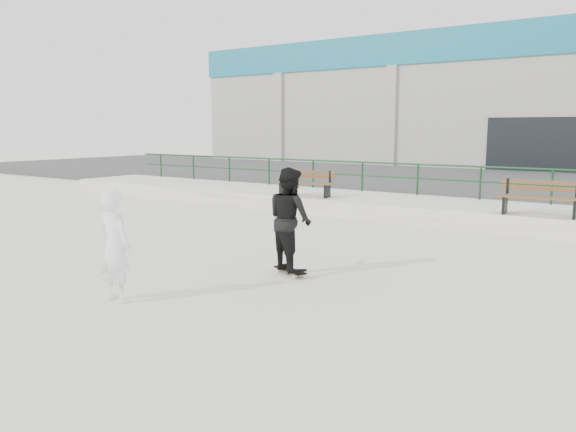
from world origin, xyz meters
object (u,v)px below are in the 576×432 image
Objects in this scene: skateboard at (290,271)px; bench_left at (305,183)px; seated_skater at (115,246)px; standing_skater at (290,219)px; bench_right at (540,198)px.

bench_left is at bearing 140.78° from skateboard.
seated_skater is at bearing -94.68° from skateboard.
standing_skater is at bearing 102.59° from skateboard.
standing_skater is (-2.92, -6.69, 0.09)m from bench_right.
bench_right is at bearing -11.96° from bench_left.
bench_right is 7.29m from standing_skater.
bench_right is 7.35m from skateboard.
seated_skater reaches higher than skateboard.
bench_right is 10.41m from seated_skater.
standing_skater reaches higher than seated_skater.
seated_skater is (-1.29, -2.84, 0.80)m from skateboard.
bench_right reaches higher than bench_left.
standing_skater is (4.03, -6.68, 0.12)m from bench_left.
standing_skater is 1.07× the size of seated_skater.
bench_right reaches higher than skateboard.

